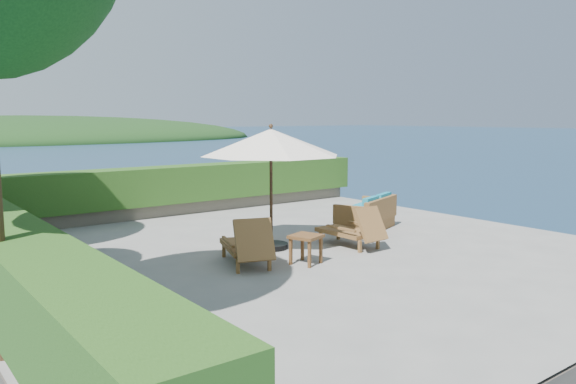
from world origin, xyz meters
TOP-DOWN VIEW (x-y plane):
  - ground at (0.00, 0.00)m, footprint 12.00×12.00m
  - foundation at (0.00, 0.00)m, footprint 12.00×12.00m
  - offshore_island at (25.00, 140.00)m, footprint 126.00×57.60m
  - planter_wall_far at (0.00, 5.60)m, footprint 12.00×0.60m
  - hedge_far at (0.00, 5.60)m, footprint 12.40×0.90m
  - patio_umbrella at (-0.37, 0.50)m, footprint 3.80×3.80m
  - lounge_left at (-1.51, -0.34)m, footprint 1.18×1.77m
  - lounge_right at (1.08, -0.44)m, footprint 0.74×1.58m
  - side_table at (-0.58, -0.90)m, footprint 0.66×0.66m
  - wicker_loveseat at (2.63, 0.68)m, footprint 1.96×1.48m

SIDE VIEW (x-z plane):
  - offshore_island at x=25.00m, z-range -9.30..3.30m
  - foundation at x=0.00m, z-range -3.05..-0.05m
  - ground at x=0.00m, z-range 0.00..0.00m
  - planter_wall_far at x=0.00m, z-range 0.00..0.36m
  - wicker_loveseat at x=2.63m, z-range -0.10..0.77m
  - lounge_right at x=1.08m, z-range -0.07..0.82m
  - lounge_left at x=-1.51m, z-range -0.08..0.87m
  - side_table at x=-0.58m, z-range 0.18..0.73m
  - hedge_far at x=0.00m, z-range 0.35..1.35m
  - patio_umbrella at x=-0.37m, z-range 0.89..3.46m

